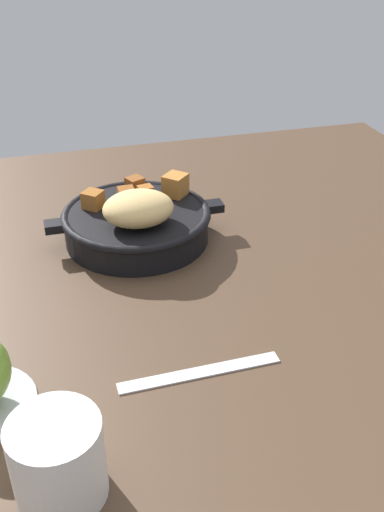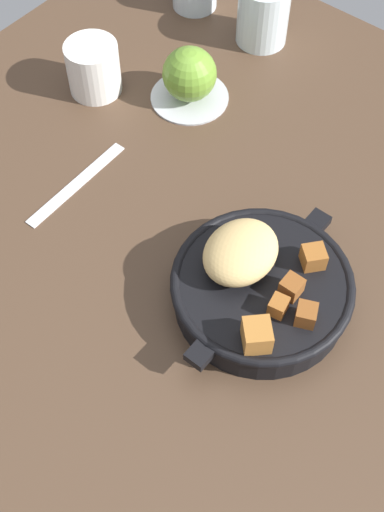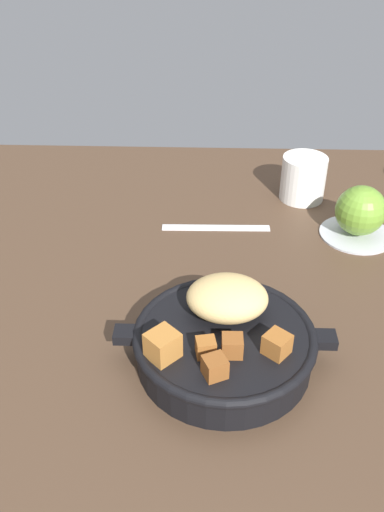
% 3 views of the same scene
% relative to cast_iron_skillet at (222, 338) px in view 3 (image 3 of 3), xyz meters
% --- Properties ---
extents(ground_plane, '(1.09, 0.97, 0.02)m').
position_rel_cast_iron_skillet_xyz_m(ground_plane, '(-0.02, 0.12, -0.04)').
color(ground_plane, '#473323').
extents(cast_iron_skillet, '(0.25, 0.21, 0.09)m').
position_rel_cast_iron_skillet_xyz_m(cast_iron_skillet, '(0.00, 0.00, 0.00)').
color(cast_iron_skillet, black).
rests_on(cast_iron_skillet, ground_plane).
extents(saucer_plate, '(0.11, 0.11, 0.01)m').
position_rel_cast_iron_skillet_xyz_m(saucer_plate, '(0.21, 0.28, -0.03)').
color(saucer_plate, '#B7BABF').
rests_on(saucer_plate, ground_plane).
extents(red_apple, '(0.08, 0.08, 0.08)m').
position_rel_cast_iron_skillet_xyz_m(red_apple, '(0.21, 0.28, 0.01)').
color(red_apple, olive).
rests_on(red_apple, saucer_plate).
extents(butter_knife, '(0.17, 0.02, 0.00)m').
position_rel_cast_iron_skillet_xyz_m(butter_knife, '(-0.01, 0.29, -0.03)').
color(butter_knife, silver).
rests_on(butter_knife, ground_plane).
extents(ceramic_mug_white, '(0.08, 0.08, 0.08)m').
position_rel_cast_iron_skillet_xyz_m(ceramic_mug_white, '(0.14, 0.39, 0.01)').
color(ceramic_mug_white, silver).
rests_on(ceramic_mug_white, ground_plane).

